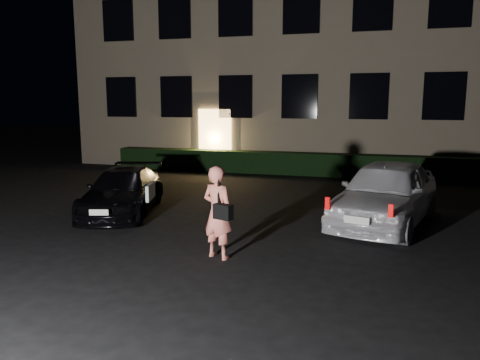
# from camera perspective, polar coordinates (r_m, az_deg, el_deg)

# --- Properties ---
(ground) EXTENTS (80.00, 80.00, 0.00)m
(ground) POSITION_cam_1_polar(r_m,az_deg,el_deg) (8.48, -5.14, -9.89)
(ground) COLOR black
(ground) RESTS_ON ground
(building) EXTENTS (20.00, 8.11, 12.00)m
(building) POSITION_cam_1_polar(r_m,az_deg,el_deg) (22.84, 9.11, 17.46)
(building) COLOR #776B55
(building) RESTS_ON ground
(hedge) EXTENTS (15.00, 0.70, 0.85)m
(hedge) POSITION_cam_1_polar(r_m,az_deg,el_deg) (18.33, 6.88, 2.00)
(hedge) COLOR black
(hedge) RESTS_ON ground
(sedan) EXTENTS (2.55, 4.14, 1.12)m
(sedan) POSITION_cam_1_polar(r_m,az_deg,el_deg) (12.26, -14.05, -1.33)
(sedan) COLOR black
(sedan) RESTS_ON ground
(hatch) EXTENTS (2.85, 4.68, 1.49)m
(hatch) POSITION_cam_1_polar(r_m,az_deg,el_deg) (11.27, 17.38, -1.48)
(hatch) COLOR silver
(hatch) RESTS_ON ground
(man) EXTENTS (0.72, 0.60, 1.70)m
(man) POSITION_cam_1_polar(r_m,az_deg,el_deg) (8.43, -2.70, -3.95)
(man) COLOR #FF826E
(man) RESTS_ON ground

